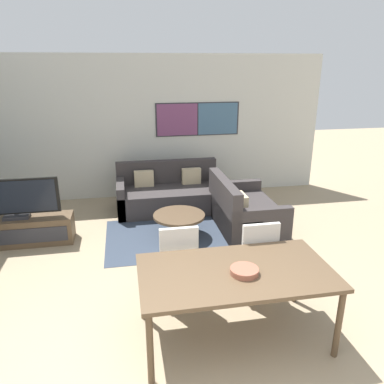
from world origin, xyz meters
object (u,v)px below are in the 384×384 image
Objects in this scene: television at (14,199)px; dining_chair_left at (178,259)px; tv_console at (19,231)px; sofa_side at (242,212)px; fruit_bowl at (244,271)px; dining_table at (236,276)px; sofa_main at (169,194)px; coffee_table at (179,220)px; dining_chair_centre at (256,255)px.

dining_chair_left is (2.17, -1.84, -0.21)m from television.
tv_console is 3.51m from sofa_side.
fruit_bowl is (0.51, -0.81, 0.27)m from dining_chair_left.
sofa_main is at bearing 92.94° from dining_table.
dining_chair_left is at bearing -99.18° from coffee_table.
coffee_table is at bearing -90.00° from sofa_main.
coffee_table is at bearing 110.46° from dining_chair_centre.
television is 3.54m from sofa_side.
television reaches higher than dining_chair_centre.
sofa_side is at bearing 72.31° from fruit_bowl.
sofa_side is at bearing -0.86° from tv_console.
sofa_side reaches higher than dining_table.
fruit_bowl is at bearing -44.70° from television.
television is 3.62m from dining_chair_centre.
television is 2.85m from dining_chair_left.
dining_chair_left is at bearing -95.24° from sofa_main.
dining_table is at bearing -58.23° from dining_chair_left.
tv_console is at bearing 135.47° from dining_table.
tv_console is 0.86× the size of dining_table.
coffee_table is at bearing -4.52° from television.
dining_chair_left is 3.55× the size of fruit_bowl.
dining_chair_centre is 3.55× the size of fruit_bowl.
dining_table is at bearing -44.54° from television.
sofa_main is at bearing 93.79° from fruit_bowl.
sofa_main is 1.55m from sofa_side.
sofa_side is 5.54× the size of fruit_bowl.
sofa_side is at bearing 70.62° from dining_table.
dining_table is at bearing -85.52° from coffee_table.
sofa_side is 1.56× the size of dining_chair_left.
fruit_bowl is at bearing -44.69° from tv_console.
television is at bearing 89.12° from sofa_side.
television is at bearing 135.46° from dining_table.
dining_table is at bearing -87.06° from sofa_main.
dining_chair_left reaches higher than fruit_bowl.
television reaches higher than fruit_bowl.
sofa_main is at bearing 23.69° from television.
sofa_side is 1.56× the size of dining_chair_centre.
television reaches higher than coffee_table.
sofa_main is at bearing 23.70° from tv_console.
dining_table is 1.92× the size of dining_chair_centre.
dining_chair_left is at bearing 122.50° from fruit_bowl.
tv_console is at bearing -90.00° from television.
television is at bearing 139.57° from dining_chair_left.
dining_chair_centre reaches higher than sofa_side.
dining_table is 0.88m from dining_chair_left.
television reaches higher than tv_console.
television reaches higher than sofa_main.
dining_chair_centre is at bearing 61.93° from fruit_bowl.
dining_table reaches higher than coffee_table.
television is at bearing 148.14° from dining_chair_centre.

